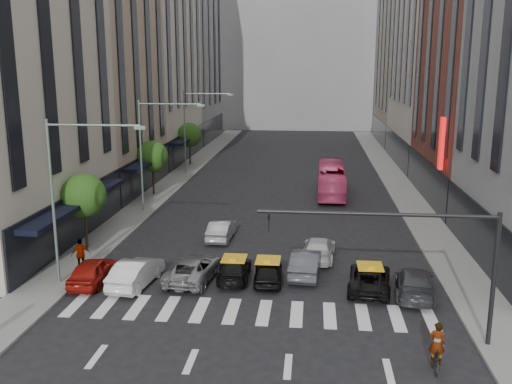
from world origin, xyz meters
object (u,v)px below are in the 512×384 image
(streetlamp_mid, at_px, (152,141))
(bus, at_px, (331,180))
(car_red, at_px, (93,271))
(pedestrian_far, at_px, (81,254))
(car_white_front, at_px, (136,272))
(streetlamp_near, at_px, (68,180))
(taxi_center, at_px, (268,271))
(motorcycle, at_px, (436,360))
(streetlamp_far, at_px, (193,121))
(taxi_left, at_px, (234,269))

(streetlamp_mid, height_order, bus, streetlamp_mid)
(car_red, relative_size, pedestrian_far, 2.28)
(streetlamp_mid, xyz_separation_m, car_white_front, (3.33, -15.67, -5.15))
(car_red, bearing_deg, pedestrian_far, -51.84)
(streetlamp_near, relative_size, bus, 0.87)
(taxi_center, height_order, pedestrian_far, pedestrian_far)
(taxi_center, height_order, bus, bus)
(streetlamp_near, xyz_separation_m, car_red, (0.84, 0.38, -5.18))
(bus, height_order, motorcycle, bus)
(streetlamp_far, bearing_deg, streetlamp_near, -90.00)
(car_red, distance_m, bus, 27.25)
(streetlamp_mid, relative_size, taxi_center, 2.36)
(car_red, xyz_separation_m, taxi_left, (7.74, 1.38, -0.12))
(taxi_center, height_order, motorcycle, taxi_center)
(streetlamp_far, relative_size, car_white_front, 1.97)
(car_red, height_order, motorcycle, car_red)
(streetlamp_far, xyz_separation_m, taxi_left, (8.58, -30.25, -5.29))
(car_white_front, height_order, taxi_left, car_white_front)
(motorcycle, bearing_deg, bus, -76.65)
(car_red, bearing_deg, taxi_left, -170.91)
(taxi_left, distance_m, pedestrian_far, 9.07)
(taxi_left, bearing_deg, streetlamp_near, 9.61)
(pedestrian_far, bearing_deg, bus, -153.22)
(streetlamp_far, xyz_separation_m, car_white_front, (3.33, -31.67, -5.15))
(streetlamp_near, relative_size, taxi_center, 2.36)
(taxi_left, bearing_deg, car_red, 8.15)
(streetlamp_near, distance_m, pedestrian_far, 5.23)
(streetlamp_mid, bearing_deg, car_red, -86.91)
(streetlamp_far, distance_m, taxi_center, 32.73)
(motorcycle, bearing_deg, car_red, -16.43)
(taxi_left, relative_size, taxi_center, 1.10)
(streetlamp_far, distance_m, motorcycle, 43.39)
(streetlamp_far, bearing_deg, bus, -29.06)
(bus, relative_size, motorcycle, 6.41)
(car_red, distance_m, motorcycle, 18.65)
(car_white_front, bearing_deg, taxi_center, -164.12)
(streetlamp_far, relative_size, motorcycle, 5.59)
(pedestrian_far, bearing_deg, motorcycle, 125.00)
(streetlamp_near, bearing_deg, taxi_center, 7.87)
(taxi_center, distance_m, motorcycle, 11.33)
(car_white_front, xyz_separation_m, taxi_center, (7.19, 1.12, -0.10))
(streetlamp_mid, distance_m, streetlamp_far, 16.00)
(car_white_front, xyz_separation_m, motorcycle, (14.57, -7.47, -0.33))
(taxi_center, bearing_deg, streetlamp_mid, -56.90)
(streetlamp_mid, xyz_separation_m, taxi_left, (8.58, -14.25, -5.29))
(car_white_front, bearing_deg, streetlamp_far, -76.97)
(car_white_front, relative_size, pedestrian_far, 2.44)
(motorcycle, bearing_deg, taxi_center, -42.00)
(streetlamp_mid, relative_size, car_red, 2.10)
(streetlamp_near, xyz_separation_m, taxi_center, (10.52, 1.45, -5.25))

